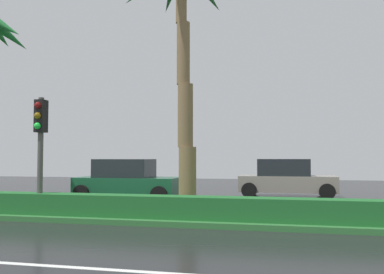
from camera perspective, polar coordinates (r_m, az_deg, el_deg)
name	(u,v)px	position (r m, az deg, el deg)	size (l,w,h in m)	color
ground_plane	(328,218)	(13.39, 18.29, -10.62)	(90.00, 42.00, 0.10)	black
median_strip	(331,219)	(12.38, 18.74, -10.67)	(85.50, 4.00, 0.15)	#2D6B33
median_hedge	(337,212)	(10.96, 19.48, -9.73)	(76.50, 0.70, 0.60)	#1E6028
palm_tree_mid_left	(182,4)	(13.69, -1.35, 17.89)	(4.30, 4.10, 8.42)	brown
traffic_signal_median_left	(40,133)	(12.86, -20.29, 0.47)	(0.28, 0.43, 3.41)	#4C4C47
car_in_traffic_leading	(127,180)	(17.56, -9.03, -5.97)	(4.30, 2.02, 1.72)	#195133
car_in_traffic_second	(286,179)	(19.30, 12.91, -5.65)	(4.30, 2.02, 1.72)	gray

